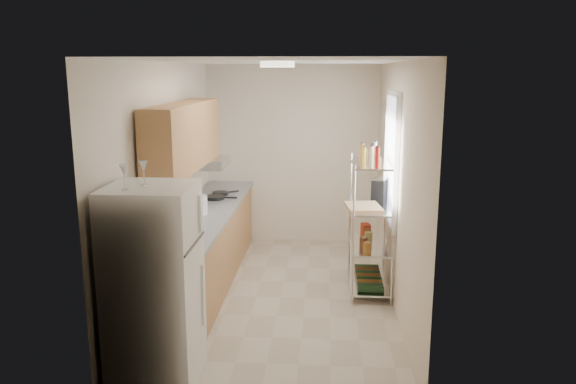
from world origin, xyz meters
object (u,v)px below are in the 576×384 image
(rice_cooker, at_px, (196,205))
(espresso_machine, at_px, (380,189))
(cutting_board, at_px, (364,207))
(refrigerator, at_px, (154,286))
(frying_pan_large, at_px, (215,197))

(rice_cooker, bearing_deg, espresso_machine, 10.63)
(rice_cooker, distance_m, cutting_board, 1.90)
(refrigerator, height_order, frying_pan_large, refrigerator)
(refrigerator, bearing_deg, cutting_board, 47.40)
(rice_cooker, bearing_deg, refrigerator, -86.58)
(rice_cooker, height_order, espresso_machine, espresso_machine)
(frying_pan_large, relative_size, cutting_board, 0.53)
(rice_cooker, bearing_deg, frying_pan_large, 85.09)
(cutting_board, bearing_deg, espresso_machine, 64.04)
(frying_pan_large, xyz_separation_m, cutting_board, (1.84, -0.82, 0.11))
(rice_cooker, height_order, frying_pan_large, rice_cooker)
(espresso_machine, bearing_deg, cutting_board, -96.30)
(refrigerator, bearing_deg, frying_pan_large, 91.07)
(rice_cooker, relative_size, espresso_machine, 1.00)
(rice_cooker, relative_size, frying_pan_large, 1.06)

